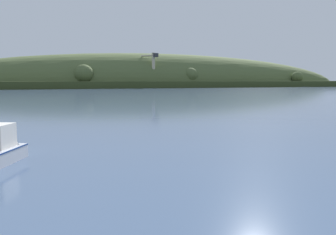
% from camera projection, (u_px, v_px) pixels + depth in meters
% --- Properties ---
extents(far_shoreline_hill, '(432.97, 80.25, 49.70)m').
position_uv_depth(far_shoreline_hill, '(151.00, 87.00, 254.39)').
color(far_shoreline_hill, '#35401E').
rests_on(far_shoreline_hill, ground).
extents(dockside_crane, '(8.86, 13.96, 23.36)m').
position_uv_depth(dockside_crane, '(153.00, 71.00, 228.25)').
color(dockside_crane, '#4C4C51').
rests_on(dockside_crane, ground).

